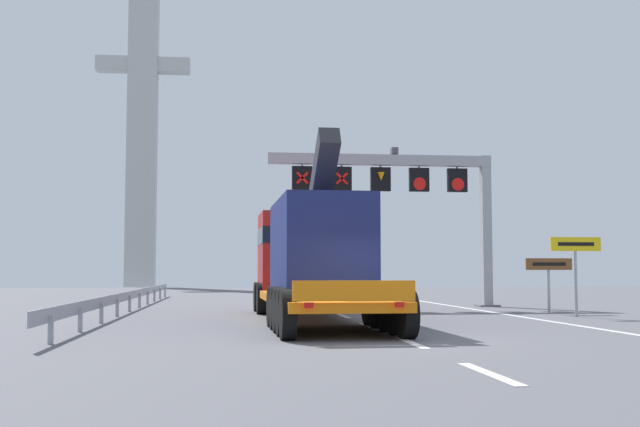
% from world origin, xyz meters
% --- Properties ---
extents(ground, '(112.00, 112.00, 0.00)m').
position_xyz_m(ground, '(0.00, 0.00, 0.00)').
color(ground, '#5B5B60').
extents(lane_markings, '(0.20, 37.80, 0.01)m').
position_xyz_m(lane_markings, '(0.39, 11.60, 0.01)').
color(lane_markings, silver).
rests_on(lane_markings, ground).
extents(edge_line_right, '(0.20, 63.00, 0.01)m').
position_xyz_m(edge_line_right, '(6.20, 12.00, 0.01)').
color(edge_line_right, silver).
rests_on(edge_line_right, ground).
extents(overhead_lane_gantry, '(9.91, 0.90, 6.81)m').
position_xyz_m(overhead_lane_gantry, '(4.21, 15.43, 5.19)').
color(overhead_lane_gantry, '#9EA0A5').
rests_on(overhead_lane_gantry, ground).
extents(heavy_haul_truck_orange, '(3.23, 14.10, 5.30)m').
position_xyz_m(heavy_haul_truck_orange, '(-0.95, 7.40, 1.99)').
color(heavy_haul_truck_orange, orange).
rests_on(heavy_haul_truck_orange, ground).
extents(exit_sign_yellow, '(1.74, 0.15, 2.65)m').
position_xyz_m(exit_sign_yellow, '(7.99, 7.55, 2.04)').
color(exit_sign_yellow, '#9EA0A5').
rests_on(exit_sign_yellow, ground).
extents(tourist_info_sign_brown, '(1.73, 0.15, 1.98)m').
position_xyz_m(tourist_info_sign_brown, '(8.02, 9.85, 1.53)').
color(tourist_info_sign_brown, '#9EA0A5').
rests_on(tourist_info_sign_brown, ground).
extents(guardrail_left, '(0.13, 32.72, 0.76)m').
position_xyz_m(guardrail_left, '(-7.19, 14.36, 0.56)').
color(guardrail_left, '#999EA3').
rests_on(guardrail_left, ground).
extents(bridge_pylon_distant, '(9.00, 2.00, 34.87)m').
position_xyz_m(bridge_pylon_distant, '(-11.96, 59.55, 17.83)').
color(bridge_pylon_distant, '#B7B7B2').
rests_on(bridge_pylon_distant, ground).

